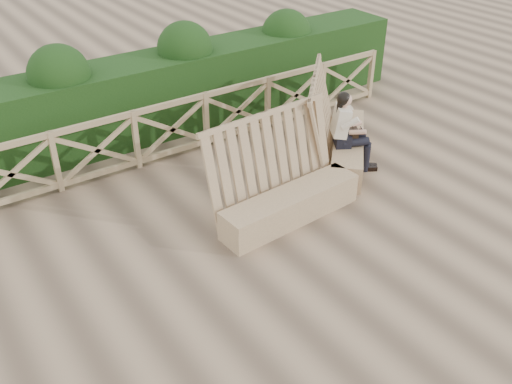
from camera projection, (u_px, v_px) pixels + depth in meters
ground at (287, 251)px, 8.24m from camera, size 60.00×60.00×0.00m
bench at (318, 165)px, 9.56m from camera, size 4.27×2.47×1.62m
woman at (348, 129)px, 9.86m from camera, size 0.88×0.74×1.47m
guardrail at (172, 129)px, 10.39m from camera, size 10.10×0.09×1.10m
hedge at (143, 98)px, 11.12m from camera, size 12.00×1.20×1.50m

